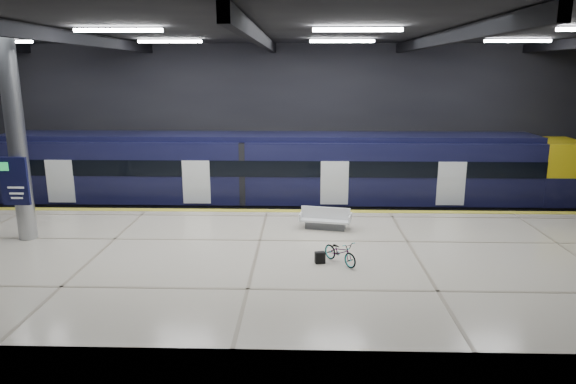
{
  "coord_description": "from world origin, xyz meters",
  "views": [
    {
      "loc": [
        1.42,
        -17.57,
        6.74
      ],
      "look_at": [
        0.89,
        1.5,
        2.2
      ],
      "focal_mm": 32.0,
      "sensor_mm": 36.0,
      "label": 1
    }
  ],
  "objects": [
    {
      "name": "bench",
      "position": [
        2.28,
        0.38,
        1.39
      ],
      "size": [
        1.95,
        1.1,
        0.81
      ],
      "rotation": [
        0.0,
        0.0,
        -0.19
      ],
      "color": "#595B60",
      "rests_on": "platform"
    },
    {
      "name": "safety_strip",
      "position": [
        0.0,
        2.75,
        1.11
      ],
      "size": [
        30.0,
        0.4,
        0.01
      ],
      "primitive_type": "cube",
      "color": "gold",
      "rests_on": "platform"
    },
    {
      "name": "train",
      "position": [
        1.62,
        5.5,
        2.06
      ],
      "size": [
        29.4,
        2.84,
        3.79
      ],
      "color": "black",
      "rests_on": "ground"
    },
    {
      "name": "pannier_bag",
      "position": [
        1.97,
        -3.07,
        1.28
      ],
      "size": [
        0.33,
        0.24,
        0.35
      ],
      "primitive_type": "cube",
      "rotation": [
        0.0,
        0.0,
        0.21
      ],
      "color": "black",
      "rests_on": "platform"
    },
    {
      "name": "bicycle",
      "position": [
        2.57,
        -3.07,
        1.46
      ],
      "size": [
        1.21,
        1.37,
        0.72
      ],
      "primitive_type": "imported",
      "rotation": [
        0.0,
        0.0,
        0.66
      ],
      "color": "#99999E",
      "rests_on": "platform"
    },
    {
      "name": "room_shell",
      "position": [
        -0.0,
        0.0,
        5.72
      ],
      "size": [
        30.1,
        16.1,
        8.05
      ],
      "color": "black",
      "rests_on": "ground"
    },
    {
      "name": "ground",
      "position": [
        0.0,
        0.0,
        0.0
      ],
      "size": [
        30.0,
        30.0,
        0.0
      ],
      "primitive_type": "plane",
      "color": "black",
      "rests_on": "ground"
    },
    {
      "name": "platform",
      "position": [
        0.0,
        -2.5,
        0.55
      ],
      "size": [
        30.0,
        11.0,
        1.1
      ],
      "primitive_type": "cube",
      "color": "beige",
      "rests_on": "ground"
    },
    {
      "name": "rails",
      "position": [
        0.0,
        5.5,
        0.08
      ],
      "size": [
        30.0,
        1.52,
        0.16
      ],
      "color": "gray",
      "rests_on": "ground"
    },
    {
      "name": "info_column",
      "position": [
        -8.0,
        -1.03,
        4.46
      ],
      "size": [
        0.9,
        0.78,
        6.9
      ],
      "color": "#9EA0A5",
      "rests_on": "platform"
    }
  ]
}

